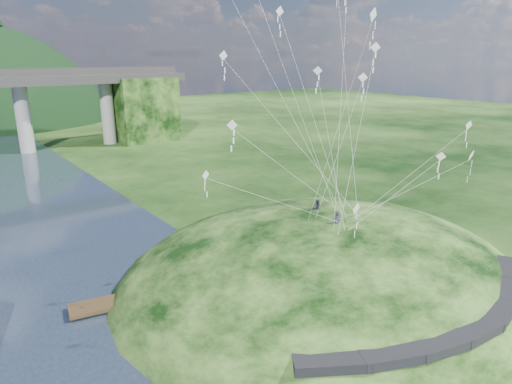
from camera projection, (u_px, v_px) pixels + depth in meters
ground at (262, 318)px, 31.70m from camera, size 320.00×320.00×0.00m
grass_hill at (323, 292)px, 38.25m from camera, size 36.00×32.00×13.00m
footpath at (455, 319)px, 27.90m from camera, size 22.29×5.84×0.83m
wooden_dock at (155, 293)px, 34.22m from camera, size 12.26×4.25×0.87m
kite_flyers at (325, 204)px, 37.32m from camera, size 2.17×4.26×1.96m
kite_swarm at (330, 76)px, 34.11m from camera, size 19.12×16.68×19.18m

